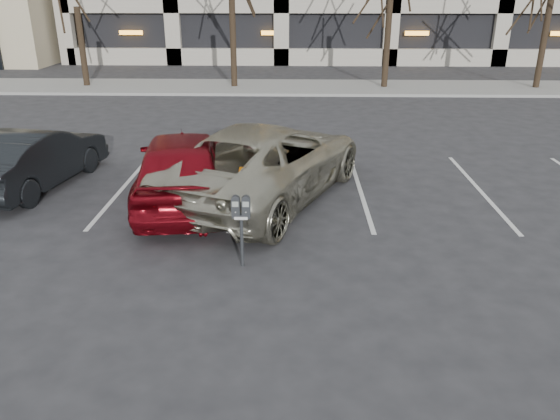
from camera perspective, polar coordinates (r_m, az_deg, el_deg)
name	(u,v)px	position (r m, az deg, el deg)	size (l,w,h in m)	color
ground	(301,228)	(10.78, 2.22, -1.86)	(140.00, 140.00, 0.00)	#28282B
sidewalk	(298,87)	(26.21, 1.92, 12.69)	(80.00, 4.00, 0.12)	gray
stall_lines	(241,187)	(12.97, -4.06, 2.38)	(16.90, 5.20, 0.00)	silver
parking_meter	(241,214)	(8.96, -4.09, -0.40)	(0.32, 0.13, 1.25)	black
suv_silver	(265,161)	(12.13, -1.53, 5.15)	(5.01, 6.64, 1.68)	#B6B29B
car_red	(183,166)	(12.01, -10.06, 4.52)	(1.93, 4.79, 1.63)	maroon
car_dark	(34,158)	(14.07, -24.28, 4.99)	(1.48, 4.24, 1.40)	black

